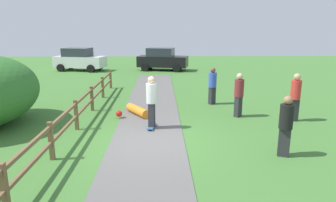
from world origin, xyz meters
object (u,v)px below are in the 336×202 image
object	(u,v)px
bystander_black	(286,123)
parked_car_black	(162,59)
skater_fallen	(136,111)
bystander_maroon	(239,93)
parked_car_white	(79,59)
bystander_red	(295,95)
skater_riding	(152,99)
bystander_blue	(212,84)

from	to	relation	value
bystander_black	parked_car_black	size ratio (longest dim) A/B	0.40
parked_car_black	skater_fallen	bearing A→B (deg)	-94.92
bystander_maroon	parked_car_white	distance (m)	17.29
bystander_red	bystander_maroon	size ratio (longest dim) A/B	1.04
skater_fallen	parked_car_white	size ratio (longest dim) A/B	0.32
skater_riding	bystander_red	world-z (taller)	skater_riding
bystander_blue	parked_car_white	bearing A→B (deg)	128.25
skater_riding	parked_car_black	world-z (taller)	skater_riding
bystander_red	parked_car_black	distance (m)	15.54
skater_fallen	bystander_blue	distance (m)	4.05
skater_fallen	bystander_maroon	world-z (taller)	bystander_maroon
bystander_maroon	parked_car_black	world-z (taller)	parked_car_black
bystander_red	bystander_black	world-z (taller)	bystander_red
parked_car_white	skater_riding	bearing A→B (deg)	-66.98
bystander_red	bystander_maroon	world-z (taller)	bystander_red
skater_fallen	bystander_red	bearing A→B (deg)	-8.30
bystander_blue	skater_fallen	bearing A→B (deg)	-151.98
bystander_blue	parked_car_black	world-z (taller)	parked_car_black
bystander_blue	bystander_maroon	distance (m)	2.26
skater_fallen	parked_car_black	bearing A→B (deg)	85.08
skater_riding	parked_car_white	bearing A→B (deg)	113.02
bystander_red	parked_car_white	bearing A→B (deg)	129.62
bystander_black	parked_car_black	xyz separation A→B (m)	(-3.37, 18.01, -0.02)
bystander_black	bystander_blue	size ratio (longest dim) A/B	1.00
skater_fallen	parked_car_white	world-z (taller)	parked_car_white
bystander_red	bystander_black	xyz separation A→B (m)	(-1.73, -3.33, -0.07)
skater_fallen	bystander_maroon	distance (m)	4.32
parked_car_black	bystander_red	bearing A→B (deg)	-70.85
bystander_maroon	skater_riding	bearing A→B (deg)	-157.73
skater_fallen	bystander_blue	bearing A→B (deg)	28.02
bystander_black	parked_car_white	size ratio (longest dim) A/B	0.40
bystander_red	bystander_blue	size ratio (longest dim) A/B	1.07
parked_car_black	parked_car_white	bearing A→B (deg)	-180.00
skater_fallen	bystander_blue	xyz separation A→B (m)	(3.51, 1.87, 0.78)
skater_fallen	bystander_blue	size ratio (longest dim) A/B	0.81
parked_car_black	parked_car_white	size ratio (longest dim) A/B	1.00
skater_riding	skater_fallen	distance (m)	2.06
bystander_blue	parked_car_black	xyz separation A→B (m)	(-2.32, 11.89, -0.02)
bystander_black	bystander_blue	bearing A→B (deg)	99.67
skater_fallen	bystander_red	xyz separation A→B (m)	(6.28, -0.92, 0.86)
skater_riding	parked_car_black	size ratio (longest dim) A/B	0.43
parked_car_black	bystander_maroon	bearing A→B (deg)	-77.75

